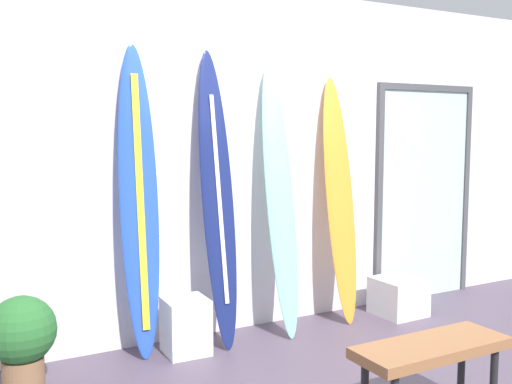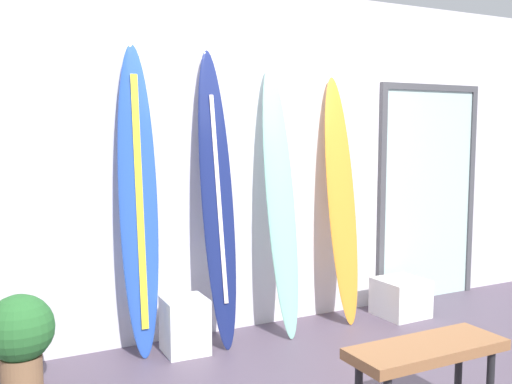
# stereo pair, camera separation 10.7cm
# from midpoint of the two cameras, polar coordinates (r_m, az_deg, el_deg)

# --- Properties ---
(ground) EXTENTS (8.00, 8.00, 0.04)m
(ground) POSITION_cam_midpoint_polar(r_m,az_deg,el_deg) (4.23, 9.76, -17.35)
(ground) COLOR #4E4252
(wall_back) EXTENTS (7.20, 0.20, 2.80)m
(wall_back) POSITION_cam_midpoint_polar(r_m,az_deg,el_deg) (4.98, 1.02, 3.14)
(wall_back) COLOR silver
(wall_back) RESTS_ON ground
(surfboard_cobalt) EXTENTS (0.30, 0.32, 2.27)m
(surfboard_cobalt) POSITION_cam_midpoint_polar(r_m,az_deg,el_deg) (4.31, -10.66, -1.08)
(surfboard_cobalt) COLOR blue
(surfboard_cobalt) RESTS_ON ground
(surfboard_navy) EXTENTS (0.26, 0.43, 2.27)m
(surfboard_navy) POSITION_cam_midpoint_polar(r_m,az_deg,el_deg) (4.46, -3.10, -0.63)
(surfboard_navy) COLOR navy
(surfboard_navy) RESTS_ON ground
(surfboard_seafoam) EXTENTS (0.26, 0.46, 2.18)m
(surfboard_seafoam) POSITION_cam_midpoint_polar(r_m,az_deg,el_deg) (4.71, 3.05, -1.00)
(surfboard_seafoam) COLOR #81C1AD
(surfboard_seafoam) RESTS_ON ground
(surfboard_sunset) EXTENTS (0.28, 0.40, 2.11)m
(surfboard_sunset) POSITION_cam_midpoint_polar(r_m,az_deg,el_deg) (5.09, 8.89, -0.94)
(surfboard_sunset) COLOR orange
(surfboard_sunset) RESTS_ON ground
(display_block_left) EXTENTS (0.32, 0.32, 0.41)m
(display_block_left) POSITION_cam_midpoint_polar(r_m,az_deg,el_deg) (4.50, -6.23, -12.75)
(display_block_left) COLOR silver
(display_block_left) RESTS_ON ground
(display_block_center) EXTENTS (0.41, 0.41, 0.33)m
(display_block_center) POSITION_cam_midpoint_polar(r_m,az_deg,el_deg) (5.48, 14.42, -9.89)
(display_block_center) COLOR white
(display_block_center) RESTS_ON ground
(glass_door) EXTENTS (1.20, 0.06, 2.09)m
(glass_door) POSITION_cam_midpoint_polar(r_m,az_deg,el_deg) (5.97, 16.82, 0.25)
(glass_door) COLOR silver
(glass_door) RESTS_ON ground
(potted_plant) EXTENTS (0.42, 0.42, 0.63)m
(potted_plant) POSITION_cam_midpoint_polar(r_m,az_deg,el_deg) (4.04, -21.20, -12.90)
(potted_plant) COLOR brown
(potted_plant) RESTS_ON ground
(bench) EXTENTS (0.93, 0.34, 0.48)m
(bench) POSITION_cam_midpoint_polar(r_m,az_deg,el_deg) (3.50, 17.13, -14.93)
(bench) COLOR brown
(bench) RESTS_ON ground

